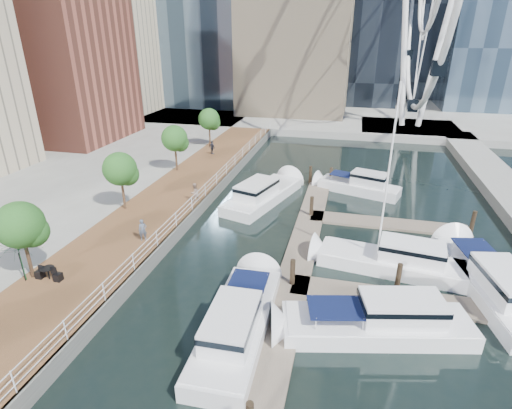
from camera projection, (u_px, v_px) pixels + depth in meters
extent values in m
plane|color=black|center=(194.00, 381.00, 17.23)|extent=(520.00, 520.00, 0.00)
cube|color=brown|center=(159.00, 212.00, 32.39)|extent=(6.00, 60.00, 1.00)
cube|color=#595954|center=(194.00, 216.00, 31.74)|extent=(0.25, 60.00, 1.00)
cube|color=gray|center=(335.00, 87.00, 108.13)|extent=(200.00, 114.00, 1.00)
cube|color=gray|center=(409.00, 129.00, 60.44)|extent=(14.00, 12.00, 1.00)
cube|color=#6D6051|center=(297.00, 267.00, 25.48)|extent=(2.00, 32.00, 0.20)
cube|color=#6D6051|center=(398.00, 299.00, 22.39)|extent=(12.00, 2.00, 0.20)
cube|color=#6D6051|center=(387.00, 224.00, 31.32)|extent=(12.00, 2.00, 0.20)
cube|color=brown|center=(66.00, 58.00, 49.78)|extent=(12.00, 14.00, 20.00)
cube|color=#BCAD8E|center=(95.00, 26.00, 63.79)|extent=(14.00, 16.00, 28.00)
cylinder|color=white|center=(405.00, 32.00, 55.66)|extent=(0.80, 0.80, 26.00)
cylinder|color=white|center=(443.00, 32.00, 54.58)|extent=(0.80, 0.80, 26.00)
cylinder|color=#3F2B1C|center=(29.00, 258.00, 22.41)|extent=(0.20, 0.20, 2.40)
sphere|color=#265B1E|center=(20.00, 225.00, 21.59)|extent=(2.60, 2.60, 2.60)
cylinder|color=#3F2B1C|center=(123.00, 194.00, 31.35)|extent=(0.20, 0.20, 2.40)
sphere|color=#265B1E|center=(120.00, 169.00, 30.52)|extent=(2.60, 2.60, 2.60)
cylinder|color=#3F2B1C|center=(176.00, 159.00, 40.28)|extent=(0.20, 0.20, 2.40)
sphere|color=#265B1E|center=(174.00, 138.00, 39.45)|extent=(2.60, 2.60, 2.60)
cylinder|color=#3F2B1C|center=(210.00, 136.00, 49.21)|extent=(0.20, 0.20, 2.40)
sphere|color=#265B1E|center=(209.00, 119.00, 48.38)|extent=(2.60, 2.60, 2.60)
imported|color=#474F5F|center=(143.00, 230.00, 26.63)|extent=(0.66, 0.59, 1.52)
imported|color=gray|center=(195.00, 193.00, 32.78)|extent=(0.91, 0.98, 1.61)
imported|color=#383A46|center=(212.00, 147.00, 45.88)|extent=(0.98, 0.79, 1.56)
imported|color=#0F3818|center=(21.00, 261.00, 21.99)|extent=(3.05, 3.09, 2.52)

